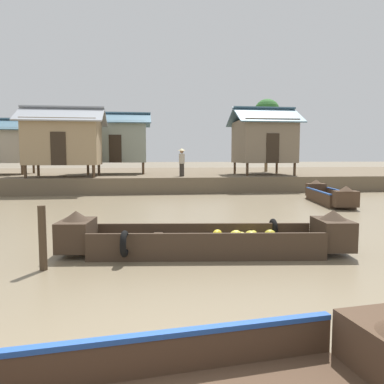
% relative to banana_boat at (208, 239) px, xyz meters
% --- Properties ---
extents(ground_plane, '(300.00, 300.00, 0.00)m').
position_rel_banana_boat_xyz_m(ground_plane, '(-1.54, 5.03, -0.32)').
color(ground_plane, '#7A6B51').
extents(riverbank_strip, '(160.00, 20.00, 0.92)m').
position_rel_banana_boat_xyz_m(riverbank_strip, '(-1.54, 22.93, 0.14)').
color(riverbank_strip, brown).
rests_on(riverbank_strip, ground).
extents(banana_boat, '(6.17, 1.72, 0.94)m').
position_rel_banana_boat_xyz_m(banana_boat, '(0.00, 0.00, 0.00)').
color(banana_boat, '#3D2D21').
rests_on(banana_boat, ground).
extents(fishing_skiff_distant, '(1.72, 4.71, 0.94)m').
position_rel_banana_boat_xyz_m(fishing_skiff_distant, '(6.91, 7.95, 0.01)').
color(fishing_skiff_distant, '#473323').
rests_on(fishing_skiff_distant, ground).
extents(stilt_house_left, '(4.47, 3.49, 3.73)m').
position_rel_banana_boat_xyz_m(stilt_house_left, '(-10.67, 18.91, 2.57)').
color(stilt_house_left, '#4C3826').
rests_on(stilt_house_left, riverbank_strip).
extents(stilt_house_mid_left, '(4.72, 3.49, 4.06)m').
position_rel_banana_boat_xyz_m(stilt_house_mid_left, '(-5.83, 14.94, 2.66)').
color(stilt_house_mid_left, '#4C3826').
rests_on(stilt_house_mid_left, riverbank_strip).
extents(stilt_house_mid_right, '(4.67, 3.47, 4.21)m').
position_rel_banana_boat_xyz_m(stilt_house_mid_right, '(-3.06, 18.69, 2.82)').
color(stilt_house_mid_right, '#4C3826').
rests_on(stilt_house_mid_right, riverbank_strip).
extents(stilt_house_right, '(4.13, 4.00, 4.38)m').
position_rel_banana_boat_xyz_m(stilt_house_right, '(6.54, 16.09, 2.81)').
color(stilt_house_right, '#4C3826').
rests_on(stilt_house_right, riverbank_strip).
extents(palm_tree_near, '(1.98, 1.98, 5.64)m').
position_rel_banana_boat_xyz_m(palm_tree_near, '(8.32, 20.76, 5.17)').
color(palm_tree_near, brown).
rests_on(palm_tree_near, riverbank_strip).
extents(vendor_person, '(0.44, 0.44, 1.66)m').
position_rel_banana_boat_xyz_m(vendor_person, '(0.99, 14.46, 1.53)').
color(vendor_person, '#332D28').
rests_on(vendor_person, riverbank_strip).
extents(mooring_post, '(0.14, 0.14, 1.19)m').
position_rel_banana_boat_xyz_m(mooring_post, '(-3.17, -0.73, 0.28)').
color(mooring_post, '#423323').
rests_on(mooring_post, ground).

